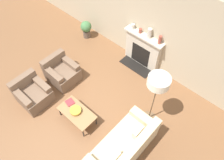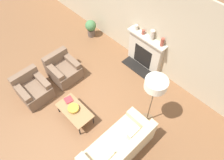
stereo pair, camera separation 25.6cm
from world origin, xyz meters
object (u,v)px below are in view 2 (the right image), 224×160
at_px(couch, 118,148).
at_px(mantel_vase_center_left, 143,32).
at_px(mantel_vase_left, 136,27).
at_px(fireplace, 145,52).
at_px(floor_lamp, 155,88).
at_px(coffee_table, 75,111).
at_px(bowl, 73,108).
at_px(armchair_far, 63,69).
at_px(mantel_vase_right, 162,42).
at_px(book, 68,100).
at_px(mantel_vase_center_right, 152,35).
at_px(potted_plant, 91,27).
at_px(armchair_near, 33,89).

height_order(couch, mantel_vase_center_left, mantel_vase_center_left).
relative_size(couch, mantel_vase_left, 11.83).
relative_size(fireplace, mantel_vase_center_left, 9.45).
distance_m(couch, floor_lamp, 1.70).
height_order(coffee_table, bowl, bowl).
bearing_deg(armchair_far, coffee_table, -114.78).
distance_m(armchair_far, coffee_table, 1.57).
distance_m(couch, bowl, 1.54).
distance_m(fireplace, armchair_far, 2.59).
xyz_separation_m(floor_lamp, mantel_vase_right, (-0.93, 1.51, -0.24)).
bearing_deg(mantel_vase_right, floor_lamp, -58.33).
distance_m(armchair_far, bowl, 1.54).
bearing_deg(floor_lamp, book, -144.55).
xyz_separation_m(coffee_table, book, (-0.36, 0.08, 0.04)).
bearing_deg(mantel_vase_center_right, book, -99.46).
relative_size(couch, coffee_table, 1.84).
relative_size(fireplace, mantel_vase_center_right, 4.24).
distance_m(floor_lamp, mantel_vase_right, 1.79).
bearing_deg(mantel_vase_right, mantel_vase_center_right, 180.00).
bearing_deg(couch, floor_lamp, -175.52).
height_order(coffee_table, book, book).
xyz_separation_m(mantel_vase_center_left, mantel_vase_right, (0.69, 0.00, 0.06)).
relative_size(mantel_vase_center_left, mantel_vase_center_right, 0.45).
height_order(mantel_vase_right, potted_plant, mantel_vase_right).
distance_m(fireplace, floor_lamp, 2.29).
xyz_separation_m(couch, coffee_table, (-1.50, -0.13, 0.04)).
relative_size(armchair_far, mantel_vase_center_right, 2.80).
xyz_separation_m(book, mantel_vase_center_left, (0.15, 2.77, 0.82)).
bearing_deg(mantel_vase_left, mantel_vase_right, 0.00).
distance_m(bowl, mantel_vase_right, 3.01).
relative_size(mantel_vase_left, mantel_vase_right, 0.61).
height_order(couch, potted_plant, couch).
relative_size(coffee_table, bowl, 3.43).
relative_size(bowl, mantel_vase_right, 1.14).
height_order(armchair_near, coffee_table, armchair_near).
bearing_deg(coffee_table, mantel_vase_center_left, 94.29).
distance_m(mantel_vase_center_left, mantel_vase_right, 0.69).
bearing_deg(mantel_vase_center_left, fireplace, -4.53).
height_order(armchair_near, mantel_vase_right, mantel_vase_right).
height_order(couch, mantel_vase_left, mantel_vase_left).
distance_m(coffee_table, floor_lamp, 2.26).
xyz_separation_m(couch, mantel_vase_right, (-1.03, 2.71, 0.96)).
bearing_deg(book, armchair_near, -143.99).
height_order(couch, bowl, couch).
relative_size(armchair_near, mantel_vase_center_right, 2.80).
xyz_separation_m(couch, potted_plant, (-3.78, 2.39, 0.06)).
bearing_deg(bowl, couch, 5.07).
height_order(fireplace, mantel_vase_center_left, mantel_vase_center_left).
distance_m(couch, mantel_vase_center_right, 3.21).
bearing_deg(potted_plant, bowl, -48.25).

